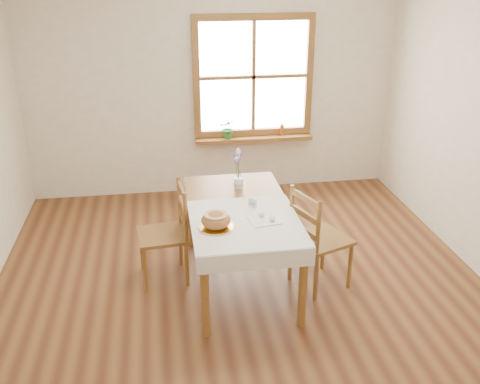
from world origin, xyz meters
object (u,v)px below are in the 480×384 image
object	(u,v)px
chair_left	(162,234)
chair_right	(321,237)
flower_vase	(239,184)
dining_table	(240,216)
bread_plate	(216,227)

from	to	relation	value
chair_left	chair_right	world-z (taller)	chair_right
chair_right	flower_vase	world-z (taller)	chair_right
flower_vase	chair_left	bearing A→B (deg)	-160.12
dining_table	chair_right	bearing A→B (deg)	-12.64
dining_table	chair_left	bearing A→B (deg)	167.07
chair_right	bread_plate	world-z (taller)	chair_right
chair_right	bread_plate	bearing A→B (deg)	80.90
dining_table	chair_right	distance (m)	0.75
dining_table	bread_plate	bearing A→B (deg)	-124.46
chair_left	bread_plate	size ratio (longest dim) A/B	3.33
chair_right	bread_plate	xyz separation A→B (m)	(-0.96, -0.21, 0.29)
flower_vase	bread_plate	bearing A→B (deg)	-110.97
chair_left	dining_table	bearing A→B (deg)	71.53
dining_table	bread_plate	size ratio (longest dim) A/B	5.74
bread_plate	chair_right	bearing A→B (deg)	12.26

